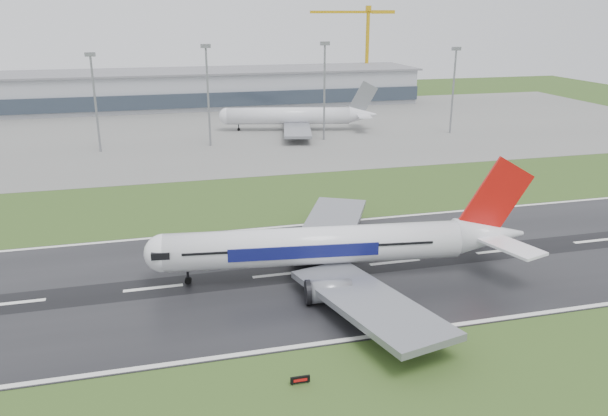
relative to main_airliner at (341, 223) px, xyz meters
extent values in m
plane|color=#2D481A|center=(-29.43, 2.65, -9.12)|extent=(520.00, 520.00, 0.00)
cube|color=black|center=(-29.43, 2.65, -9.07)|extent=(400.00, 45.00, 0.10)
cube|color=slate|center=(-29.43, 127.65, -9.08)|extent=(400.00, 130.00, 0.08)
cube|color=#94979E|center=(-29.43, 187.65, -1.62)|extent=(240.00, 36.00, 15.00)
cylinder|color=gray|center=(-43.60, 102.65, 4.95)|extent=(0.64, 0.64, 28.14)
cylinder|color=gray|center=(-10.39, 102.65, 5.90)|extent=(0.64, 0.64, 30.04)
cylinder|color=gray|center=(27.01, 102.65, 6.04)|extent=(0.64, 0.64, 30.31)
cylinder|color=gray|center=(72.94, 102.65, 4.90)|extent=(0.64, 0.64, 28.04)
camera|label=1|loc=(-27.41, -83.29, 31.62)|focal=35.02mm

